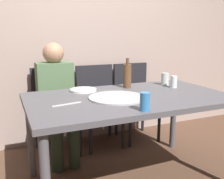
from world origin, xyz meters
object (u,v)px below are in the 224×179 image
at_px(chair_middle, 98,100).
at_px(table_knife, 67,104).
at_px(tumbler_far, 174,82).
at_px(chair_left, 55,104).
at_px(guest_in_sweater, 57,96).
at_px(wine_bottle, 127,76).
at_px(pizza_tray, 117,97).
at_px(dining_table, 130,105).
at_px(plate_stack, 83,90).
at_px(chair_right, 134,96).
at_px(soda_can, 145,102).
at_px(tumbler_near, 165,79).

bearing_deg(chair_middle, table_knife, 58.20).
height_order(tumbler_far, chair_left, chair_left).
bearing_deg(guest_in_sweater, wine_bottle, 144.02).
xyz_separation_m(pizza_tray, table_knife, (-0.40, -0.03, -0.00)).
bearing_deg(guest_in_sweater, chair_middle, -163.01).
xyz_separation_m(dining_table, chair_middle, (0.04, 0.87, -0.17)).
xyz_separation_m(plate_stack, chair_middle, (0.34, 0.55, -0.26)).
bearing_deg(wine_bottle, dining_table, -112.62).
relative_size(wine_bottle, tumbler_far, 2.47).
distance_m(table_knife, guest_in_sweater, 0.79).
relative_size(chair_left, chair_middle, 1.00).
bearing_deg(chair_right, dining_table, 59.51).
distance_m(tumbler_far, guest_in_sweater, 1.15).
distance_m(table_knife, chair_right, 1.42).
xyz_separation_m(table_knife, chair_middle, (0.58, 0.93, -0.25)).
bearing_deg(soda_can, chair_right, 64.27).
bearing_deg(dining_table, plate_stack, 132.50).
bearing_deg(table_knife, tumbler_near, 6.64).
height_order(plate_stack, table_knife, plate_stack).
bearing_deg(pizza_tray, tumbler_near, 24.68).
relative_size(tumbler_near, chair_middle, 0.13).
bearing_deg(tumbler_far, soda_can, -139.56).
relative_size(wine_bottle, chair_middle, 0.31).
height_order(dining_table, soda_can, soda_can).
xyz_separation_m(dining_table, chair_right, (0.51, 0.87, -0.17)).
bearing_deg(chair_right, pizza_tray, 54.55).
bearing_deg(chair_left, wine_bottle, 135.34).
relative_size(dining_table, tumbler_near, 13.70).
distance_m(chair_left, guest_in_sweater, 0.20).
xyz_separation_m(tumbler_near, chair_right, (-0.01, 0.60, -0.31)).
distance_m(soda_can, plate_stack, 0.75).
xyz_separation_m(chair_left, chair_middle, (0.50, 0.00, 0.00)).
height_order(tumbler_near, tumbler_far, tumbler_near).
bearing_deg(chair_middle, pizza_tray, 79.14).
xyz_separation_m(wine_bottle, plate_stack, (-0.42, 0.02, -0.10)).
bearing_deg(chair_right, wine_bottle, 55.78).
height_order(tumbler_near, chair_middle, chair_middle).
xyz_separation_m(pizza_tray, tumbler_far, (0.65, 0.16, 0.05)).
relative_size(chair_right, guest_in_sweater, 0.77).
bearing_deg(pizza_tray, chair_left, 109.62).
bearing_deg(guest_in_sweater, chair_right, -171.09).
bearing_deg(pizza_tray, soda_can, -85.71).
height_order(dining_table, guest_in_sweater, guest_in_sweater).
xyz_separation_m(pizza_tray, guest_in_sweater, (-0.32, 0.75, -0.12)).
bearing_deg(pizza_tray, wine_bottle, 52.54).
xyz_separation_m(dining_table, chair_left, (-0.45, 0.87, -0.17)).
height_order(tumbler_far, table_knife, tumbler_far).
relative_size(pizza_tray, chair_left, 0.50).
height_order(soda_can, table_knife, soda_can).
relative_size(soda_can, plate_stack, 0.53).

